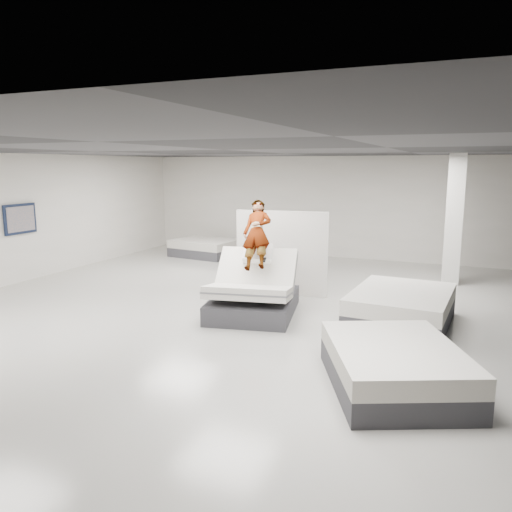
% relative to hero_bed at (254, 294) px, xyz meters
% --- Properties ---
extents(room, '(14.00, 14.04, 3.20)m').
position_rel_hero_bed_xyz_m(room, '(-0.51, -0.21, 1.20)').
color(room, '#AFADA5').
rests_on(room, ground).
extents(hero_bed, '(1.97, 2.37, 1.34)m').
position_rel_hero_bed_xyz_m(hero_bed, '(0.00, 0.00, 0.00)').
color(hero_bed, '#343338').
rests_on(hero_bed, floor).
extents(person, '(0.87, 1.58, 1.28)m').
position_rel_hero_bed_xyz_m(person, '(-0.07, 0.32, 0.88)').
color(person, slate).
rests_on(person, hero_bed).
extents(remote, '(0.08, 0.15, 0.08)m').
position_rel_hero_bed_xyz_m(remote, '(0.22, 0.03, 0.70)').
color(remote, black).
rests_on(remote, person).
extents(divider_panel, '(2.10, 0.30, 1.91)m').
position_rel_hero_bed_xyz_m(divider_panel, '(-0.04, 1.68, 0.55)').
color(divider_panel, silver).
rests_on(divider_panel, floor).
extents(flat_bed_right_far, '(1.83, 2.36, 0.62)m').
position_rel_hero_bed_xyz_m(flat_bed_right_far, '(2.76, 0.53, -0.09)').
color(flat_bed_right_far, '#343338').
rests_on(flat_bed_right_far, floor).
extents(flat_bed_right_near, '(2.35, 2.61, 0.59)m').
position_rel_hero_bed_xyz_m(flat_bed_right_near, '(3.04, -2.34, -0.11)').
color(flat_bed_right_near, '#343338').
rests_on(flat_bed_right_near, floor).
extents(flat_bed_left_far, '(2.11, 1.69, 0.54)m').
position_rel_hero_bed_xyz_m(flat_bed_left_far, '(-4.01, 5.30, -0.14)').
color(flat_bed_left_far, '#343338').
rests_on(flat_bed_left_far, floor).
extents(column, '(0.40, 0.40, 3.20)m').
position_rel_hero_bed_xyz_m(column, '(3.49, 4.29, 1.20)').
color(column, silver).
rests_on(column, floor).
extents(wall_poster, '(0.06, 0.95, 0.75)m').
position_rel_hero_bed_xyz_m(wall_poster, '(-6.45, 0.29, 1.20)').
color(wall_poster, black).
rests_on(wall_poster, wall_left).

